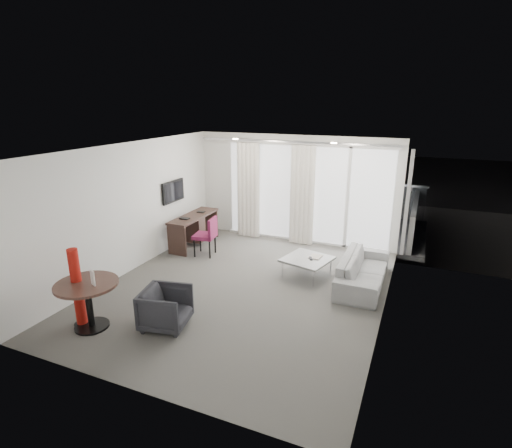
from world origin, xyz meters
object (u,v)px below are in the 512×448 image
at_px(red_lamp, 77,288).
at_px(tub_armchair, 166,308).
at_px(desk, 194,230).
at_px(rattan_chair_b, 375,211).
at_px(desk_chair, 205,236).
at_px(round_table, 89,305).
at_px(rattan_chair_a, 345,211).
at_px(sofa, 363,270).
at_px(coffee_table, 307,267).

relative_size(red_lamp, tub_armchair, 1.82).
bearing_deg(red_lamp, desk, 93.97).
height_order(red_lamp, rattan_chair_b, red_lamp).
height_order(desk_chair, round_table, desk_chair).
relative_size(round_table, rattan_chair_a, 1.15).
height_order(red_lamp, sofa, red_lamp).
height_order(desk_chair, coffee_table, desk_chair).
relative_size(red_lamp, rattan_chair_b, 1.59).
xyz_separation_m(desk_chair, rattan_chair_a, (2.47, 3.47, -0.04)).
xyz_separation_m(desk_chair, red_lamp, (-0.30, -3.33, 0.19)).
bearing_deg(coffee_table, desk, 167.42).
relative_size(tub_armchair, sofa, 0.35).
distance_m(tub_armchair, sofa, 3.74).
height_order(coffee_table, sofa, sofa).
height_order(desk, round_table, round_table).
xyz_separation_m(coffee_table, rattan_chair_b, (0.77, 4.12, 0.21)).
bearing_deg(round_table, desk, 96.91).
bearing_deg(round_table, rattan_chair_b, 65.36).
height_order(red_lamp, tub_armchair, red_lamp).
xyz_separation_m(desk, tub_armchair, (1.52, -3.33, -0.05)).
relative_size(round_table, tub_armchair, 1.35).
distance_m(tub_armchair, coffee_table, 3.05).
bearing_deg(coffee_table, round_table, -129.18).
bearing_deg(red_lamp, round_table, 0.07).
distance_m(desk_chair, red_lamp, 3.35).
distance_m(sofa, rattan_chair_b, 4.07).
distance_m(desk_chair, sofa, 3.54).
bearing_deg(red_lamp, rattan_chair_b, 64.09).
xyz_separation_m(red_lamp, coffee_table, (2.75, 3.13, -0.44)).
distance_m(desk, rattan_chair_a, 4.27).
relative_size(red_lamp, rattan_chair_a, 1.55).
bearing_deg(round_table, sofa, 41.29).
bearing_deg(rattan_chair_b, desk_chair, -147.47).
distance_m(desk_chair, rattan_chair_b, 5.07).
bearing_deg(tub_armchair, rattan_chair_b, -30.37).
height_order(sofa, rattan_chair_b, rattan_chair_b).
bearing_deg(rattan_chair_b, rattan_chair_a, -167.57).
xyz_separation_m(coffee_table, sofa, (1.08, 0.06, 0.10)).
distance_m(coffee_table, rattan_chair_b, 4.20).
relative_size(tub_armchair, coffee_table, 0.82).
distance_m(desk, round_table, 3.83).
relative_size(coffee_table, rattan_chair_b, 1.06).
bearing_deg(desk, rattan_chair_b, 42.31).
bearing_deg(desk, tub_armchair, -65.39).
bearing_deg(round_table, coffee_table, 50.82).
relative_size(desk_chair, coffee_table, 1.04).
height_order(sofa, rattan_chair_a, rattan_chair_a).
height_order(desk_chair, tub_armchair, desk_chair).
height_order(desk, rattan_chair_a, rattan_chair_a).
height_order(round_table, coffee_table, round_table).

